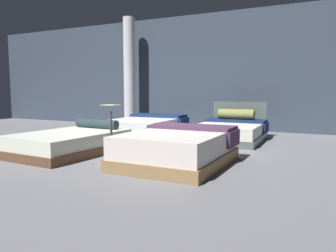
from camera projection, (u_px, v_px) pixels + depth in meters
ground_plane at (155, 147)px, 6.72m from camera, size 18.00×18.00×0.02m
showroom_back_wall at (213, 72)px, 9.85m from camera, size 18.00×0.06×3.50m
bed_0 at (70, 142)px, 6.08m from camera, size 1.59×2.19×0.58m
bed_1 at (178, 148)px, 5.12m from camera, size 1.53×1.95×0.57m
bed_2 at (147, 126)px, 8.56m from camera, size 1.63×2.11×0.51m
bed_3 at (231, 131)px, 7.61m from camera, size 1.53×2.04×0.88m
price_sign at (111, 140)px, 5.33m from camera, size 0.28×0.24×0.94m
support_pillar at (129, 73)px, 10.44m from camera, size 0.37×0.37×3.50m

